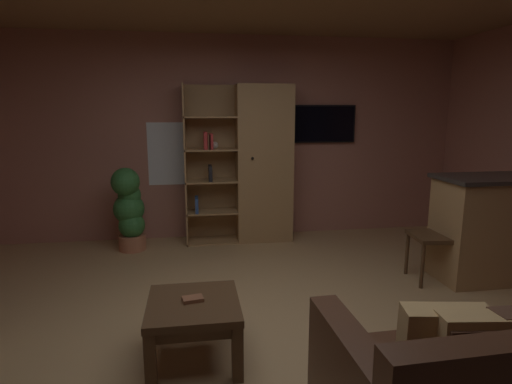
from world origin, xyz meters
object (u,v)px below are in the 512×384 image
at_px(coffee_table, 194,313).
at_px(table_book_0, 193,299).
at_px(kitchen_bar_counter, 510,227).
at_px(bookshelf_cabinet, 257,165).
at_px(dining_chair, 443,229).
at_px(wall_mounted_tv, 323,124).
at_px(potted_floor_plant, 129,208).

height_order(coffee_table, table_book_0, table_book_0).
xyz_separation_m(kitchen_bar_counter, coffee_table, (-3.16, -0.98, -0.19)).
height_order(bookshelf_cabinet, kitchen_bar_counter, bookshelf_cabinet).
xyz_separation_m(coffee_table, dining_chair, (2.44, 1.00, 0.19)).
bearing_deg(wall_mounted_tv, potted_floor_plant, -170.76).
relative_size(kitchen_bar_counter, table_book_0, 11.13).
bearing_deg(kitchen_bar_counter, table_book_0, -163.00).
height_order(table_book_0, potted_floor_plant, potted_floor_plant).
distance_m(bookshelf_cabinet, table_book_0, 2.82).
relative_size(coffee_table, wall_mounted_tv, 0.71).
xyz_separation_m(dining_chair, potted_floor_plant, (-3.19, 1.44, -0.01)).
bearing_deg(bookshelf_cabinet, wall_mounted_tv, 12.67).
bearing_deg(wall_mounted_tv, bookshelf_cabinet, -167.33).
relative_size(table_book_0, dining_chair, 0.15).
height_order(table_book_0, dining_chair, dining_chair).
relative_size(coffee_table, table_book_0, 4.63).
relative_size(bookshelf_cabinet, dining_chair, 2.17).
bearing_deg(table_book_0, bookshelf_cabinet, 72.33).
distance_m(coffee_table, wall_mounted_tv, 3.56).
bearing_deg(potted_floor_plant, kitchen_bar_counter, -20.55).
bearing_deg(bookshelf_cabinet, table_book_0, -107.67).
xyz_separation_m(bookshelf_cabinet, table_book_0, (-0.84, -2.63, -0.56)).
distance_m(bookshelf_cabinet, kitchen_bar_counter, 2.90).
distance_m(table_book_0, dining_chair, 2.64).
xyz_separation_m(table_book_0, potted_floor_plant, (-0.75, 2.43, 0.09)).
height_order(potted_floor_plant, wall_mounted_tv, wall_mounted_tv).
height_order(bookshelf_cabinet, coffee_table, bookshelf_cabinet).
bearing_deg(table_book_0, potted_floor_plant, 107.12).
distance_m(kitchen_bar_counter, wall_mounted_tv, 2.53).
xyz_separation_m(kitchen_bar_counter, potted_floor_plant, (-3.91, 1.47, -0.01)).
height_order(coffee_table, wall_mounted_tv, wall_mounted_tv).
height_order(bookshelf_cabinet, dining_chair, bookshelf_cabinet).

